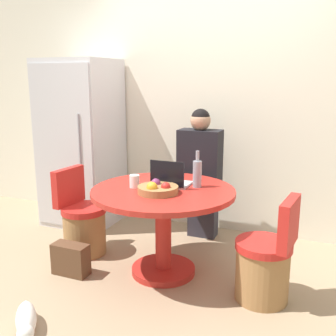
{
  "coord_description": "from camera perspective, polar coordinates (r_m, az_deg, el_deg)",
  "views": [
    {
      "loc": [
        1.12,
        -2.56,
        1.57
      ],
      "look_at": [
        -0.06,
        0.29,
        0.87
      ],
      "focal_mm": 42.0,
      "sensor_mm": 36.0,
      "label": 1
    }
  ],
  "objects": [
    {
      "name": "fruit_bowl",
      "position": [
        2.99,
        -1.5,
        -3.04
      ],
      "size": [
        0.31,
        0.31,
        0.1
      ],
      "color": "olive",
      "rests_on": "dining_table"
    },
    {
      "name": "dining_table",
      "position": [
        3.17,
        -0.69,
        -6.34
      ],
      "size": [
        1.14,
        1.14,
        0.72
      ],
      "color": "#B2261E",
      "rests_on": "ground_plane"
    },
    {
      "name": "chair_right_side",
      "position": [
        2.98,
        13.93,
        -13.52
      ],
      "size": [
        0.42,
        0.41,
        0.78
      ],
      "rotation": [
        0.0,
        0.0,
        -1.69
      ],
      "color": "#9E7042",
      "rests_on": "ground_plane"
    },
    {
      "name": "cat",
      "position": [
        2.81,
        -19.91,
        -20.09
      ],
      "size": [
        0.34,
        0.38,
        0.16
      ],
      "rotation": [
        0.0,
        0.0,
        5.43
      ],
      "color": "white",
      "rests_on": "ground_plane"
    },
    {
      "name": "bottle",
      "position": [
        3.15,
        4.26,
        -0.74
      ],
      "size": [
        0.07,
        0.07,
        0.3
      ],
      "color": "#9999A3",
      "rests_on": "dining_table"
    },
    {
      "name": "ground_plane",
      "position": [
        3.21,
        -1.04,
        -16.54
      ],
      "size": [
        12.0,
        12.0,
        0.0
      ],
      "primitive_type": "plane",
      "color": "#9E8466"
    },
    {
      "name": "chair_left_side",
      "position": [
        3.71,
        -12.28,
        -8.02
      ],
      "size": [
        0.42,
        0.4,
        0.78
      ],
      "rotation": [
        0.0,
        0.0,
        1.48
      ],
      "color": "#9E7042",
      "rests_on": "ground_plane"
    },
    {
      "name": "coffee_cup",
      "position": [
        3.16,
        -4.89,
        -1.93
      ],
      "size": [
        0.08,
        0.08,
        0.1
      ],
      "color": "white",
      "rests_on": "dining_table"
    },
    {
      "name": "laptop",
      "position": [
        3.19,
        0.39,
        -1.83
      ],
      "size": [
        0.29,
        0.24,
        0.22
      ],
      "rotation": [
        0.0,
        0.0,
        3.14
      ],
      "color": "#B7B7BC",
      "rests_on": "dining_table"
    },
    {
      "name": "refrigerator",
      "position": [
        4.39,
        -12.47,
        3.54
      ],
      "size": [
        0.74,
        0.7,
        1.78
      ],
      "color": "silver",
      "rests_on": "ground_plane"
    },
    {
      "name": "handbag",
      "position": [
        3.4,
        -13.93,
        -12.73
      ],
      "size": [
        0.3,
        0.14,
        0.26
      ],
      "color": "brown",
      "rests_on": "ground_plane"
    },
    {
      "name": "wall_back",
      "position": [
        4.1,
        6.65,
        8.92
      ],
      "size": [
        7.0,
        0.06,
        2.6
      ],
      "color": "silver",
      "rests_on": "ground_plane"
    },
    {
      "name": "person_seated",
      "position": [
        3.82,
        4.77,
        -0.37
      ],
      "size": [
        0.4,
        0.37,
        1.3
      ],
      "rotation": [
        0.0,
        0.0,
        3.14
      ],
      "color": "#2D2D38",
      "rests_on": "ground_plane"
    }
  ]
}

